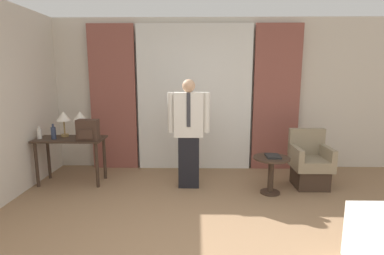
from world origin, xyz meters
TOP-DOWN VIEW (x-y plane):
  - wall_back at (0.00, 3.22)m, footprint 10.00×0.06m
  - curtain_sheer_center at (0.00, 3.09)m, footprint 2.02×0.06m
  - curtain_drape_left at (-1.46, 3.09)m, footprint 0.82×0.06m
  - curtain_drape_right at (1.46, 3.09)m, footprint 0.82×0.06m
  - desk at (-1.95, 2.29)m, footprint 1.05×0.50m
  - table_lamp_left at (-2.08, 2.41)m, footprint 0.22×0.22m
  - table_lamp_right at (-1.81, 2.41)m, footprint 0.22×0.22m
  - bottle_near_edge at (-2.17, 2.22)m, footprint 0.07×0.07m
  - bottle_by_lamp at (-2.41, 2.25)m, footprint 0.07×0.07m
  - backpack at (-1.61, 2.16)m, footprint 0.31×0.21m
  - person at (-0.07, 2.15)m, footprint 0.63×0.21m
  - armchair at (1.80, 2.21)m, footprint 0.55×0.56m
  - side_table at (1.13, 1.91)m, footprint 0.52×0.52m
  - book at (1.15, 1.92)m, footprint 0.19×0.24m

SIDE VIEW (x-z plane):
  - armchair at x=1.80m, z-range -0.10..0.78m
  - side_table at x=1.13m, z-range 0.10..0.64m
  - book at x=1.15m, z-range 0.55..0.58m
  - desk at x=-1.95m, z-range 0.24..0.97m
  - bottle_by_lamp at x=-2.41m, z-range 0.71..0.91m
  - bottle_near_edge at x=-2.17m, z-range 0.71..0.95m
  - backpack at x=-1.61m, z-range 0.73..1.05m
  - person at x=-0.07m, z-range 0.07..1.72m
  - table_lamp_left at x=-2.08m, z-range 0.83..1.24m
  - table_lamp_right at x=-1.81m, z-range 0.83..1.24m
  - curtain_sheer_center at x=0.00m, z-range 0.00..2.58m
  - curtain_drape_left at x=-1.46m, z-range 0.00..2.58m
  - curtain_drape_right at x=1.46m, z-range 0.00..2.58m
  - wall_back at x=0.00m, z-range 0.00..2.70m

